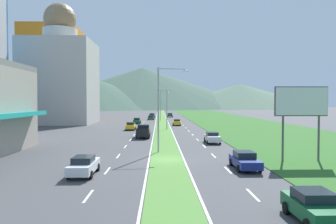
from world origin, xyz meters
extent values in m
plane|color=#424244|center=(0.00, 0.00, 0.00)|extent=(600.00, 600.00, 0.00)
cube|color=#518438|center=(0.00, 60.00, 0.03)|extent=(3.20, 240.00, 0.06)
cube|color=#2D6023|center=(20.60, 60.00, 0.03)|extent=(24.00, 240.00, 0.06)
cube|color=silver|center=(-5.10, -12.55, 0.01)|extent=(0.16, 2.80, 0.01)
cube|color=silver|center=(-5.10, -5.11, 0.01)|extent=(0.16, 2.80, 0.01)
cube|color=silver|center=(-5.10, 2.34, 0.01)|extent=(0.16, 2.80, 0.01)
cube|color=silver|center=(-5.10, 9.79, 0.01)|extent=(0.16, 2.80, 0.01)
cube|color=silver|center=(-5.10, 17.24, 0.01)|extent=(0.16, 2.80, 0.01)
cube|color=silver|center=(-5.10, 24.68, 0.01)|extent=(0.16, 2.80, 0.01)
cube|color=silver|center=(-5.10, 32.13, 0.01)|extent=(0.16, 2.80, 0.01)
cube|color=silver|center=(-5.10, 39.58, 0.01)|extent=(0.16, 2.80, 0.01)
cube|color=silver|center=(-5.10, 47.03, 0.01)|extent=(0.16, 2.80, 0.01)
cube|color=silver|center=(-5.10, 54.47, 0.01)|extent=(0.16, 2.80, 0.01)
cube|color=silver|center=(-5.10, 61.92, 0.01)|extent=(0.16, 2.80, 0.01)
cube|color=silver|center=(5.10, -12.55, 0.01)|extent=(0.16, 2.80, 0.01)
cube|color=silver|center=(5.10, -5.11, 0.01)|extent=(0.16, 2.80, 0.01)
cube|color=silver|center=(5.10, 2.34, 0.01)|extent=(0.16, 2.80, 0.01)
cube|color=silver|center=(5.10, 9.79, 0.01)|extent=(0.16, 2.80, 0.01)
cube|color=silver|center=(5.10, 17.24, 0.01)|extent=(0.16, 2.80, 0.01)
cube|color=silver|center=(5.10, 24.68, 0.01)|extent=(0.16, 2.80, 0.01)
cube|color=silver|center=(5.10, 32.13, 0.01)|extent=(0.16, 2.80, 0.01)
cube|color=silver|center=(5.10, 39.58, 0.01)|extent=(0.16, 2.80, 0.01)
cube|color=silver|center=(5.10, 47.03, 0.01)|extent=(0.16, 2.80, 0.01)
cube|color=silver|center=(5.10, 54.47, 0.01)|extent=(0.16, 2.80, 0.01)
cube|color=silver|center=(5.10, 61.92, 0.01)|extent=(0.16, 2.80, 0.01)
cube|color=silver|center=(-1.75, 60.00, 0.01)|extent=(0.16, 240.00, 0.01)
cube|color=silver|center=(1.75, 60.00, 0.01)|extent=(0.16, 240.00, 0.01)
cube|color=#B7B2A8|center=(-26.79, 55.31, 10.77)|extent=(17.37, 17.37, 21.54)
cylinder|color=beige|center=(-26.79, 55.31, 23.20)|extent=(8.75, 8.75, 3.33)
sphere|color=olive|center=(-26.79, 55.31, 27.37)|extent=(8.34, 8.34, 8.34)
cube|color=orange|center=(-35.45, 75.72, 14.84)|extent=(16.72, 16.72, 29.67)
cone|color=#3D5647|center=(-62.92, 244.42, 13.57)|extent=(167.98, 167.98, 27.14)
cone|color=#3D5647|center=(-17.17, 293.10, 19.47)|extent=(229.99, 229.99, 38.93)
cone|color=#516B56|center=(70.87, 259.85, 10.69)|extent=(142.09, 142.09, 21.37)
cylinder|color=#99999E|center=(-0.84, 4.65, 4.84)|extent=(0.18, 0.18, 9.68)
cylinder|color=#99999E|center=(0.73, 4.79, 9.53)|extent=(3.15, 0.38, 0.10)
ellipsoid|color=silver|center=(2.30, 4.92, 9.33)|extent=(0.56, 0.28, 0.20)
cylinder|color=#99999E|center=(0.84, 35.16, 4.13)|extent=(0.18, 0.18, 8.26)
cylinder|color=#99999E|center=(-0.42, 35.28, 8.11)|extent=(2.53, 0.33, 0.10)
ellipsoid|color=silver|center=(-1.68, 35.39, 7.91)|extent=(0.56, 0.28, 0.20)
cylinder|color=#99999E|center=(-0.44, 65.67, 4.40)|extent=(0.18, 0.18, 8.79)
cylinder|color=#99999E|center=(0.68, 65.65, 8.64)|extent=(2.24, 0.14, 0.10)
ellipsoid|color=silver|center=(1.80, 65.63, 8.44)|extent=(0.56, 0.28, 0.20)
cylinder|color=#4C4C51|center=(11.27, -1.15, 2.25)|extent=(0.20, 0.20, 4.50)
cylinder|color=#4C4C51|center=(14.80, -1.15, 2.25)|extent=(0.20, 0.20, 4.50)
cube|color=silver|center=(13.04, -1.25, 5.84)|extent=(5.04, 0.16, 2.69)
cube|color=#4C4C51|center=(13.04, -1.13, 5.84)|extent=(5.24, 0.08, 2.89)
cube|color=yellow|center=(-6.57, 34.63, 0.71)|extent=(1.73, 4.09, 0.77)
cube|color=black|center=(-6.57, 34.47, 1.35)|extent=(1.49, 1.80, 0.51)
cylinder|color=black|center=(-7.40, 35.90, 0.32)|extent=(0.22, 0.64, 0.64)
cylinder|color=black|center=(-5.74, 35.90, 0.32)|extent=(0.22, 0.64, 0.64)
cylinder|color=black|center=(-7.40, 33.36, 0.32)|extent=(0.22, 0.64, 0.64)
cylinder|color=black|center=(-5.74, 33.36, 0.32)|extent=(0.22, 0.64, 0.64)
cube|color=yellow|center=(3.54, 47.32, 0.66)|extent=(1.71, 4.29, 0.68)
cube|color=black|center=(3.54, 47.49, 1.24)|extent=(1.47, 1.89, 0.48)
cylinder|color=black|center=(4.36, 45.99, 0.32)|extent=(0.22, 0.64, 0.64)
cylinder|color=black|center=(2.72, 45.99, 0.32)|extent=(0.22, 0.64, 0.64)
cylinder|color=black|center=(4.36, 48.65, 0.32)|extent=(0.22, 0.64, 0.64)
cylinder|color=black|center=(2.72, 48.65, 0.32)|extent=(0.22, 0.64, 0.64)
cube|color=silver|center=(-6.70, -6.62, 0.67)|extent=(1.73, 4.69, 0.71)
cube|color=black|center=(-6.70, -6.80, 1.27)|extent=(1.49, 2.06, 0.48)
cylinder|color=black|center=(-7.54, -5.16, 0.32)|extent=(0.22, 0.64, 0.64)
cylinder|color=black|center=(-5.87, -5.16, 0.32)|extent=(0.22, 0.64, 0.64)
cylinder|color=black|center=(-7.54, -8.07, 0.32)|extent=(0.22, 0.64, 0.64)
cylinder|color=black|center=(-5.87, -8.07, 0.32)|extent=(0.22, 0.64, 0.64)
cube|color=navy|center=(-3.40, 86.85, 0.69)|extent=(1.89, 4.47, 0.74)
cube|color=black|center=(-3.40, 86.67, 1.31)|extent=(1.63, 1.97, 0.49)
cylinder|color=black|center=(-4.30, 88.23, 0.32)|extent=(0.22, 0.64, 0.64)
cylinder|color=black|center=(-2.49, 88.23, 0.32)|extent=(0.22, 0.64, 0.64)
cylinder|color=black|center=(-4.30, 85.46, 0.32)|extent=(0.22, 0.64, 0.64)
cylinder|color=black|center=(-2.49, 85.46, 0.32)|extent=(0.22, 0.64, 0.64)
cube|color=#0C5128|center=(3.21, 90.19, 0.65)|extent=(1.88, 4.45, 0.66)
cube|color=black|center=(3.21, 90.37, 1.23)|extent=(1.62, 1.96, 0.49)
cylinder|color=black|center=(4.12, 88.81, 0.32)|extent=(0.22, 0.64, 0.64)
cylinder|color=black|center=(2.31, 88.81, 0.32)|extent=(0.22, 0.64, 0.64)
cylinder|color=black|center=(4.12, 91.57, 0.32)|extent=(0.22, 0.64, 0.64)
cylinder|color=black|center=(2.31, 91.57, 0.32)|extent=(0.22, 0.64, 0.64)
cube|color=#0C5128|center=(-6.59, 54.00, 0.67)|extent=(1.74, 4.78, 0.69)
cube|color=black|center=(-6.59, 53.81, 1.27)|extent=(1.50, 2.10, 0.51)
cylinder|color=black|center=(-7.43, 55.49, 0.32)|extent=(0.22, 0.64, 0.64)
cylinder|color=black|center=(-5.76, 55.49, 0.32)|extent=(0.22, 0.64, 0.64)
cylinder|color=black|center=(-7.43, 52.52, 0.32)|extent=(0.22, 0.64, 0.64)
cylinder|color=black|center=(-5.76, 52.52, 0.32)|extent=(0.22, 0.64, 0.64)
cube|color=#0C5128|center=(-3.37, 72.50, 0.62)|extent=(1.86, 4.73, 0.60)
cube|color=black|center=(-3.37, 72.31, 1.16)|extent=(1.60, 2.08, 0.48)
cylinder|color=black|center=(-4.26, 73.96, 0.32)|extent=(0.22, 0.64, 0.64)
cylinder|color=black|center=(-2.47, 73.96, 0.32)|extent=(0.22, 0.64, 0.64)
cylinder|color=black|center=(-4.26, 71.03, 0.32)|extent=(0.22, 0.64, 0.64)
cylinder|color=black|center=(-2.47, 71.03, 0.32)|extent=(0.22, 0.64, 0.64)
cube|color=silver|center=(6.69, 13.08, 0.69)|extent=(1.77, 4.35, 0.74)
cube|color=black|center=(6.69, 13.26, 1.29)|extent=(1.52, 1.91, 0.46)
cylinder|color=black|center=(7.54, 11.73, 0.32)|extent=(0.22, 0.64, 0.64)
cylinder|color=black|center=(5.84, 11.73, 0.32)|extent=(0.22, 0.64, 0.64)
cylinder|color=black|center=(7.54, 14.43, 0.32)|extent=(0.22, 0.64, 0.64)
cylinder|color=black|center=(5.84, 14.43, 0.32)|extent=(0.22, 0.64, 0.64)
cube|color=#0C5128|center=(6.75, -17.32, 0.68)|extent=(1.88, 4.02, 0.73)
cube|color=black|center=(6.75, -17.16, 1.29)|extent=(1.62, 1.77, 0.48)
cylinder|color=black|center=(7.66, -16.08, 0.32)|extent=(0.22, 0.64, 0.64)
cylinder|color=black|center=(5.85, -16.08, 0.32)|extent=(0.22, 0.64, 0.64)
cube|color=navy|center=(6.65, -4.69, 0.65)|extent=(1.82, 4.70, 0.66)
cube|color=black|center=(6.65, -4.51, 1.24)|extent=(1.56, 2.07, 0.53)
cylinder|color=black|center=(7.52, -6.15, 0.32)|extent=(0.22, 0.64, 0.64)
cylinder|color=black|center=(5.78, -6.15, 0.32)|extent=(0.22, 0.64, 0.64)
cylinder|color=black|center=(7.52, -3.24, 0.32)|extent=(0.22, 0.64, 0.64)
cylinder|color=black|center=(5.78, -3.24, 0.32)|extent=(0.22, 0.64, 0.64)
cube|color=black|center=(-3.32, 20.13, 0.80)|extent=(2.00, 5.40, 0.80)
cube|color=black|center=(-3.32, 21.73, 1.60)|extent=(1.84, 2.00, 0.80)
cube|color=black|center=(-4.26, 19.03, 1.42)|extent=(0.10, 3.20, 0.44)
cube|color=black|center=(-2.38, 19.03, 1.42)|extent=(0.10, 3.20, 0.44)
cube|color=black|center=(-3.32, 17.48, 1.42)|extent=(1.84, 0.10, 0.44)
cylinder|color=black|center=(-4.28, 21.75, 0.40)|extent=(0.26, 0.80, 0.80)
cylinder|color=black|center=(-2.36, 21.75, 0.40)|extent=(0.26, 0.80, 0.80)
cylinder|color=black|center=(-4.28, 18.51, 0.40)|extent=(0.26, 0.80, 0.80)
cylinder|color=black|center=(-2.36, 18.51, 0.40)|extent=(0.26, 0.80, 0.80)
camera|label=1|loc=(-0.72, -32.86, 5.83)|focal=35.39mm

